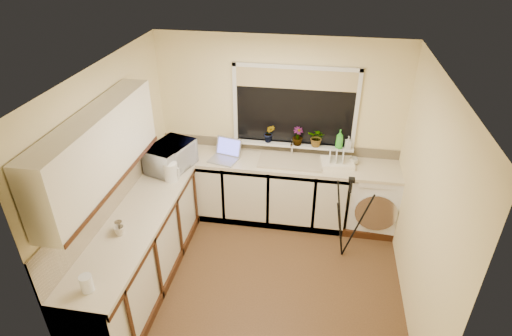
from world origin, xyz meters
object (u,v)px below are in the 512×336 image
at_px(soap_bottle_green, 340,139).
at_px(cup_back, 354,161).
at_px(kettle, 171,172).
at_px(dish_rack, 337,163).
at_px(microwave, 171,157).
at_px(soap_bottle_clear, 348,143).
at_px(washing_machine, 374,197).
at_px(plant_c, 298,136).
at_px(steel_jar, 119,226).
at_px(plant_b, 269,133).
at_px(glass_jug, 87,283).
at_px(plant_d, 317,137).
at_px(tripod, 347,218).
at_px(cup_left, 119,231).
at_px(laptop, 226,154).

bearing_deg(soap_bottle_green, cup_back, -34.27).
bearing_deg(kettle, dish_rack, 19.28).
xyz_separation_m(microwave, soap_bottle_clear, (2.18, 0.62, 0.07)).
distance_m(washing_machine, dish_rack, 0.72).
distance_m(plant_c, cup_back, 0.79).
distance_m(washing_machine, plant_c, 1.30).
xyz_separation_m(washing_machine, steel_jar, (-2.70, -1.71, 0.50)).
xyz_separation_m(plant_b, soap_bottle_clear, (1.03, -0.02, -0.04)).
xyz_separation_m(soap_bottle_green, cup_back, (0.20, -0.14, -0.23)).
bearing_deg(plant_c, dish_rack, -20.55).
bearing_deg(glass_jug, dish_rack, 50.21).
distance_m(dish_rack, plant_b, 0.97).
relative_size(steel_jar, plant_d, 0.42).
bearing_deg(cup_back, glass_jug, -131.85).
bearing_deg(soap_bottle_green, microwave, -163.36).
bearing_deg(glass_jug, soap_bottle_clear, 50.74).
xyz_separation_m(steel_jar, plant_c, (1.64, 1.90, 0.22)).
height_order(glass_jug, soap_bottle_clear, soap_bottle_clear).
bearing_deg(steel_jar, dish_rack, 38.00).
bearing_deg(cup_back, tripod, -94.80).
bearing_deg(cup_left, kettle, 81.32).
distance_m(steel_jar, plant_d, 2.69).
xyz_separation_m(steel_jar, plant_d, (1.89, 1.90, 0.22)).
xyz_separation_m(glass_jug, cup_back, (2.29, 2.55, -0.03)).
bearing_deg(soap_bottle_clear, plant_b, 178.91).
xyz_separation_m(dish_rack, soap_bottle_green, (0.01, 0.19, 0.25)).
distance_m(plant_b, soap_bottle_clear, 1.03).
bearing_deg(plant_b, washing_machine, -7.87).
distance_m(washing_machine, cup_back, 0.60).
bearing_deg(plant_c, soap_bottle_clear, -0.44).
distance_m(steel_jar, cup_back, 2.96).
bearing_deg(kettle, laptop, 50.26).
bearing_deg(soap_bottle_clear, cup_back, -58.21).
xyz_separation_m(dish_rack, plant_c, (-0.53, 0.20, 0.24)).
bearing_deg(steel_jar, soap_bottle_green, 40.93).
distance_m(microwave, plant_d, 1.89).
bearing_deg(glass_jug, laptop, 75.53).
bearing_deg(cup_back, plant_d, 163.72).
bearing_deg(washing_machine, microwave, -166.55).
bearing_deg(tripod, soap_bottle_clear, 91.93).
relative_size(tripod, glass_jug, 7.12).
bearing_deg(soap_bottle_clear, soap_bottle_green, -178.61).
height_order(laptop, cup_back, laptop).
xyz_separation_m(tripod, cup_left, (-2.29, -1.10, 0.39)).
relative_size(washing_machine, cup_left, 8.55).
xyz_separation_m(dish_rack, glass_jug, (-2.08, -2.50, 0.05)).
bearing_deg(glass_jug, kettle, 86.70).
distance_m(microwave, plant_b, 1.32).
relative_size(microwave, plant_d, 2.41).
bearing_deg(washing_machine, kettle, -160.47).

